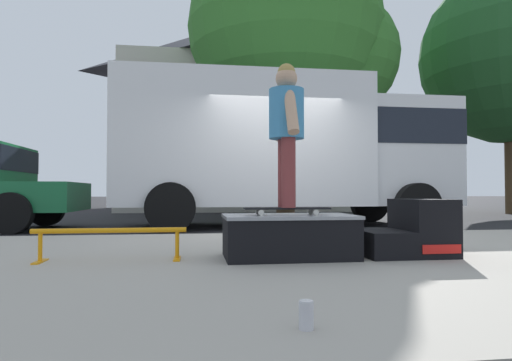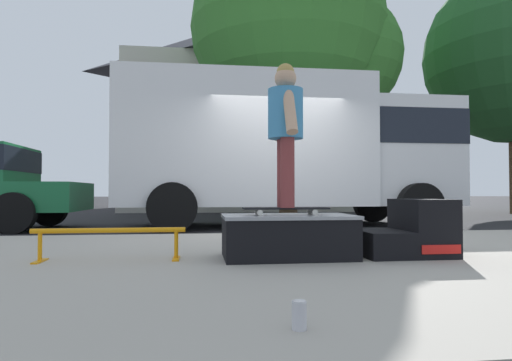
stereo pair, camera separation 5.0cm
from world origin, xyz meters
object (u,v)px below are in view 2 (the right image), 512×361
skater_kid (286,123)px  street_tree_main (299,37)px  skate_box (288,235)px  skateboard (286,209)px  kicker_ramp (410,232)px  soda_can (299,315)px  grind_rail (109,236)px  box_truck (289,146)px

skater_kid → street_tree_main: street_tree_main is taller
street_tree_main → skate_box: bearing=-103.8°
skateboard → kicker_ramp: bearing=0.7°
skate_box → skateboard: skateboard is taller
skate_box → soda_can: bearing=-100.3°
grind_rail → box_truck: 5.96m
kicker_ramp → grind_rail: kicker_ramp is taller
kicker_ramp → soda_can: (-1.56, -2.08, -0.16)m
skate_box → street_tree_main: 10.65m
skate_box → skater_kid: bearing=-146.6°
skater_kid → skate_box: bearing=33.4°
grind_rail → skater_kid: skater_kid is taller
kicker_ramp → soda_can: bearing=-126.9°
skater_kid → street_tree_main: (2.24, 9.07, 4.12)m
grind_rail → skateboard: size_ratio=1.69×
skate_box → box_truck: (1.09, 5.19, 1.37)m
grind_rail → skate_box: bearing=-1.6°
grind_rail → skater_kid: (1.57, -0.06, 1.03)m
soda_can → box_truck: (1.47, 7.27, 1.52)m
skateboard → skater_kid: bearing=-76.0°
kicker_ramp → skateboard: size_ratio=1.06×
soda_can → box_truck: size_ratio=0.02×
skateboard → box_truck: box_truck is taller
grind_rail → skater_kid: bearing=-2.1°
skateboard → box_truck: size_ratio=0.11×
grind_rail → skateboard: skateboard is taller
grind_rail → skateboard: 1.59m
skateboard → skate_box: bearing=33.4°
soda_can → skater_kid: bearing=80.3°
kicker_ramp → skater_kid: (-1.20, -0.01, 1.02)m
skateboard → street_tree_main: bearing=76.1°
street_tree_main → skateboard: bearing=-103.9°
skate_box → skater_kid: (-0.02, -0.01, 1.03)m
skate_box → soda_can: size_ratio=9.46×
grind_rail → box_truck: box_truck is taller
skateboard → street_tree_main: size_ratio=0.09×
grind_rail → street_tree_main: bearing=67.1°
soda_can → street_tree_main: (2.60, 11.13, 5.30)m
skate_box → skater_kid: 1.03m
skateboard → street_tree_main: street_tree_main is taller
grind_rail → street_tree_main: street_tree_main is taller
grind_rail → skateboard: bearing=-2.1°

